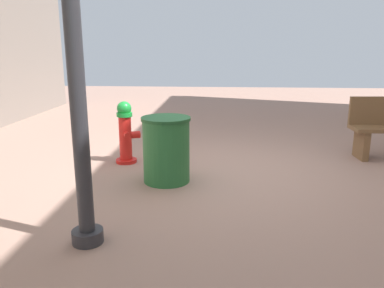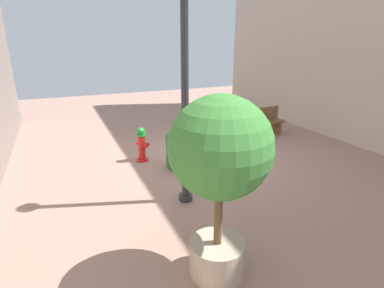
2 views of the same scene
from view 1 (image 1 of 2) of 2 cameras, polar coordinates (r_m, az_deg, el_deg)
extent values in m
plane|color=#9E7A6B|center=(5.47, 5.15, -4.10)|extent=(23.40, 23.40, 0.00)
cylinder|color=red|center=(5.97, -9.66, -2.43)|extent=(0.31, 0.31, 0.05)
cylinder|color=red|center=(5.87, -9.80, 0.88)|extent=(0.18, 0.18, 0.66)
cylinder|color=#198C33|center=(5.80, -9.95, 4.32)|extent=(0.23, 0.23, 0.06)
sphere|color=#198C33|center=(5.79, -9.99, 5.18)|extent=(0.21, 0.21, 0.21)
cylinder|color=red|center=(5.99, -10.08, 1.89)|extent=(0.13, 0.15, 0.08)
cylinder|color=red|center=(5.72, -9.58, 1.35)|extent=(0.13, 0.15, 0.08)
cylinder|color=red|center=(5.89, -8.36, 1.36)|extent=(0.17, 0.16, 0.11)
cube|color=brown|center=(6.59, 23.73, -0.06)|extent=(0.13, 0.40, 0.45)
cylinder|color=#2D2D33|center=(3.68, -15.14, -12.99)|extent=(0.28, 0.28, 0.12)
cylinder|color=#266633|center=(4.97, -3.81, -1.07)|extent=(0.60, 0.60, 0.81)
cylinder|color=#1E5128|center=(4.88, -3.89, 3.74)|extent=(0.63, 0.63, 0.04)
camera|label=2|loc=(4.17, -121.77, 12.59)|focal=28.70mm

